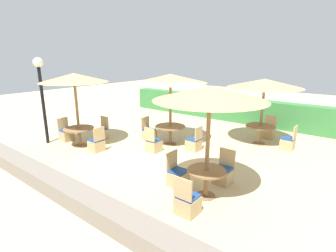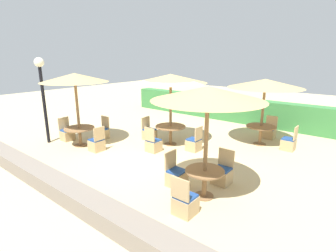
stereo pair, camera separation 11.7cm
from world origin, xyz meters
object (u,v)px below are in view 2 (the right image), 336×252
parasol_back_right (265,84)px  parasol_front_left (75,78)px  round_table_front_left (80,131)px  patio_chair_front_right_west (176,176)px  round_table_back_right (261,130)px  lamp_post (42,84)px  patio_chair_center_west (149,133)px  patio_chair_front_left_north (102,133)px  parasol_center (171,79)px  patio_chair_front_right_north (222,174)px  patio_chair_front_left_east (97,144)px  round_table_center (171,129)px  patio_chair_back_right_north (269,132)px  parasol_front_right (208,94)px  round_table_front_right (205,177)px  patio_chair_center_east (194,144)px  patio_chair_front_right_south (185,203)px  patio_chair_center_south (153,145)px  patio_chair_front_left_west (67,134)px  patio_chair_back_right_east (289,143)px

parasol_back_right → parasol_front_left: parasol_front_left is taller
round_table_front_left → patio_chair_front_right_west: 4.85m
round_table_back_right → lamp_post: bearing=-142.9°
round_table_front_left → patio_chair_center_west: patio_chair_center_west is taller
patio_chair_front_left_north → parasol_center: size_ratio=0.34×
parasol_front_left → patio_chair_front_left_north: size_ratio=2.98×
patio_chair_front_right_west → patio_chair_front_right_north: bearing=134.9°
patio_chair_front_left_east → patio_chair_center_west: (0.57, 2.19, 0.00)m
lamp_post → parasol_back_right: bearing=37.1°
round_table_center → patio_chair_back_right_north: bearing=49.5°
round_table_back_right → parasol_front_right: (0.35, -4.78, 1.96)m
patio_chair_back_right_north → parasol_center: 4.82m
round_table_front_left → patio_chair_front_right_west: patio_chair_front_right_west is taller
lamp_post → round_table_front_right: lamp_post is taller
patio_chair_front_left_north → patio_chair_front_left_east: 1.45m
round_table_back_right → patio_chair_center_west: size_ratio=1.22×
parasol_back_right → patio_chair_front_right_west: size_ratio=2.96×
parasol_back_right → parasol_center: size_ratio=1.01×
parasol_back_right → patio_chair_center_east: bearing=-126.6°
parasol_front_right → patio_chair_front_right_south: size_ratio=2.94×
parasol_front_right → patio_chair_front_right_north: bearing=89.3°
patio_chair_center_east → patio_chair_front_left_east: bearing=129.2°
round_table_center → patio_chair_front_right_north: size_ratio=1.26×
parasol_back_right → patio_chair_front_left_north: bearing=-147.7°
round_table_back_right → round_table_front_right: size_ratio=1.19×
patio_chair_front_left_east → patio_chair_front_right_north: size_ratio=1.00×
parasol_front_left → patio_chair_front_left_east: size_ratio=2.98×
round_table_back_right → patio_chair_center_south: size_ratio=1.22×
round_table_front_left → patio_chair_front_left_west: size_ratio=1.22×
lamp_post → patio_chair_back_right_north: lamp_post is taller
parasol_front_left → patio_chair_front_right_south: (5.78, -1.18, -2.33)m
patio_chair_front_right_west → round_table_front_right: bearing=88.4°
patio_chair_center_east → round_table_front_right: size_ratio=0.97×
patio_chair_back_right_east → patio_chair_front_right_north: (-0.70, -3.88, 0.00)m
patio_chair_front_right_south → parasol_front_right: bearing=93.4°
patio_chair_front_right_west → patio_chair_front_right_south: bearing=45.4°
patio_chair_front_left_west → patio_chair_center_east: 5.25m
parasol_back_right → patio_chair_front_right_west: (-0.54, -4.75, -2.11)m
patio_chair_front_left_east → patio_chair_front_left_west: bearing=89.7°
parasol_back_right → patio_chair_front_right_south: parasol_back_right is taller
patio_chair_center_south → parasol_front_right: (3.09, -1.57, 2.30)m
round_table_back_right → patio_chair_center_south: patio_chair_center_south is taller
patio_chair_front_left_north → patio_chair_center_west: (1.59, 1.17, 0.00)m
parasol_front_right → round_table_front_left: bearing=177.2°
round_table_back_right → patio_chair_front_right_west: bearing=-96.5°
patio_chair_back_right_north → patio_chair_front_left_north: bearing=39.3°
patio_chair_back_right_east → patio_chair_front_right_north: 3.95m
patio_chair_front_right_west → patio_chair_front_left_west: bearing=-93.0°
round_table_center → patio_chair_front_right_west: bearing=-49.2°
round_table_front_left → patio_chair_front_right_west: size_ratio=1.22×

